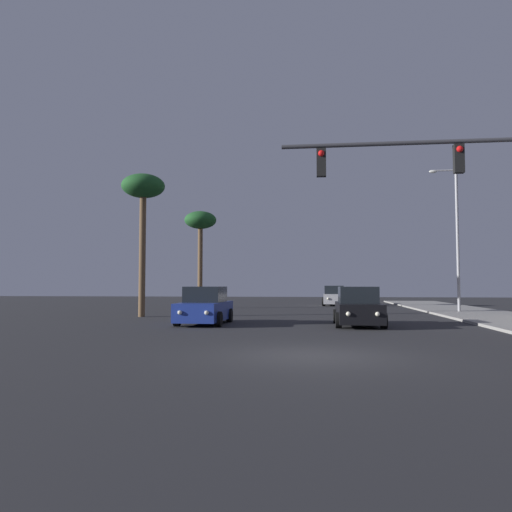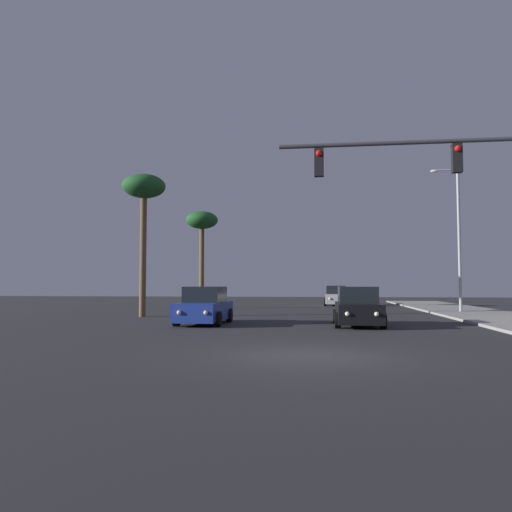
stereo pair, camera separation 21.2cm
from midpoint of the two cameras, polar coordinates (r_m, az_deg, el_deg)
ground_plane at (r=12.73m, az=6.47°, el=-11.24°), size 120.00×120.00×0.00m
car_silver at (r=43.18m, az=9.27°, el=-4.59°), size 2.04×4.32×1.68m
car_black at (r=22.02m, az=11.83°, el=-5.84°), size 2.04×4.32×1.68m
car_blue at (r=22.63m, az=-5.64°, el=-5.82°), size 2.04×4.33×1.68m
traffic_light_mast at (r=16.86m, az=23.84°, el=7.32°), size 8.57×0.36×6.50m
street_lamp at (r=33.55m, az=22.13°, el=2.68°), size 1.74×0.24×9.00m
palm_tree_near at (r=28.77m, az=-12.49°, el=7.02°), size 2.40×2.40×7.94m
palm_tree_mid at (r=37.91m, az=-6.04°, el=3.60°), size 2.40×2.40×7.30m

